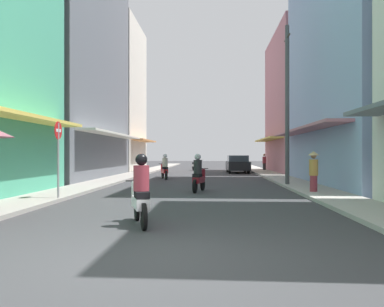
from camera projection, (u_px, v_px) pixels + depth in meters
name	position (u px, v px, depth m)	size (l,w,h in m)	color
ground_plane	(202.00, 175.00, 29.01)	(119.70, 119.70, 0.00)	#38383A
sidewalk_left	(134.00, 174.00, 29.28)	(1.79, 62.41, 0.12)	#9E9991
sidewalk_right	(271.00, 175.00, 28.74)	(1.79, 62.41, 0.12)	#ADA89E
building_left_mid	(60.00, 50.00, 25.27)	(7.05, 12.98, 16.46)	slate
building_left_far	(107.00, 98.00, 36.25)	(7.05, 8.25, 13.45)	silver
building_right_mid	(373.00, 10.00, 19.98)	(7.05, 13.24, 17.71)	#8CA5CC
building_right_far	(310.00, 103.00, 32.99)	(7.05, 10.99, 11.64)	#B7727F
motorbike_white	(140.00, 193.00, 8.68)	(0.73, 1.75, 1.58)	black
motorbike_maroon	(199.00, 175.00, 16.34)	(0.64, 1.78, 1.58)	black
motorbike_red	(164.00, 168.00, 24.71)	(0.72, 1.75, 1.58)	black
motorbike_silver	(195.00, 165.00, 37.48)	(0.70, 1.76, 0.96)	black
motorbike_blue	(200.00, 164.00, 40.42)	(0.55, 1.81, 0.96)	black
parked_car	(238.00, 164.00, 32.85)	(1.87, 4.15, 1.45)	black
pedestrian_midway	(314.00, 170.00, 15.26)	(0.44, 0.44, 1.68)	#99333F
pedestrian_far	(264.00, 162.00, 36.26)	(0.34, 0.34, 1.58)	#262628
pedestrian_foreground	(141.00, 163.00, 32.74)	(0.34, 0.34, 1.66)	#598C59
utility_pole	(287.00, 104.00, 18.96)	(0.20, 1.20, 7.76)	#4C4C4F
street_sign_no_entry	(58.00, 150.00, 13.06)	(0.07, 0.60, 2.65)	gray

